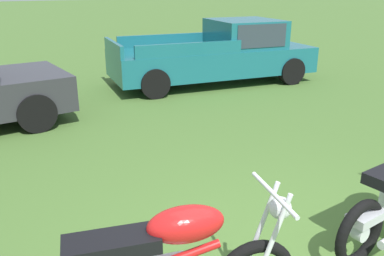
{
  "coord_description": "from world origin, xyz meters",
  "views": [
    {
      "loc": [
        -2.19,
        -1.96,
        2.32
      ],
      "look_at": [
        -0.04,
        1.88,
        0.76
      ],
      "focal_mm": 38.32,
      "sensor_mm": 36.0,
      "label": 1
    }
  ],
  "objects": [
    {
      "name": "pickup_truck_teal",
      "position": [
        3.3,
        6.37,
        0.75
      ],
      "size": [
        5.01,
        2.34,
        1.49
      ],
      "rotation": [
        0.0,
        0.0,
        -0.12
      ],
      "color": "#19606B",
      "rests_on": "ground"
    }
  ]
}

